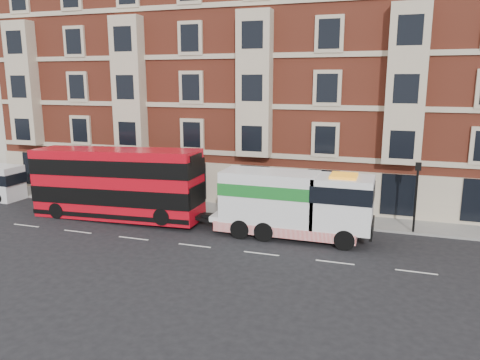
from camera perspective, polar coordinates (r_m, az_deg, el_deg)
name	(u,v)px	position (r m, az deg, el deg)	size (l,w,h in m)	color
ground	(194,246)	(27.29, -5.57, -7.97)	(120.00, 120.00, 0.00)	black
sidewalk	(236,211)	(33.91, -0.43, -3.75)	(90.00, 3.00, 0.15)	slate
victorian_terrace	(271,71)	(39.67, 3.84, 13.13)	(45.00, 12.00, 20.40)	brown
lamp_post_west	(153,174)	(34.53, -10.61, 0.77)	(0.35, 0.15, 4.35)	black
lamp_post_east	(416,192)	(30.35, 20.69, -1.37)	(0.35, 0.15, 4.35)	black
double_decker_bus	(116,182)	(32.66, -14.87, -0.30)	(11.91, 2.73, 4.82)	red
tow_truck	(291,203)	(28.14, 6.26, -2.86)	(9.54, 2.82, 3.97)	silver
pedestrian	(145,191)	(36.54, -11.51, -1.27)	(0.65, 0.42, 1.77)	#1D1C38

